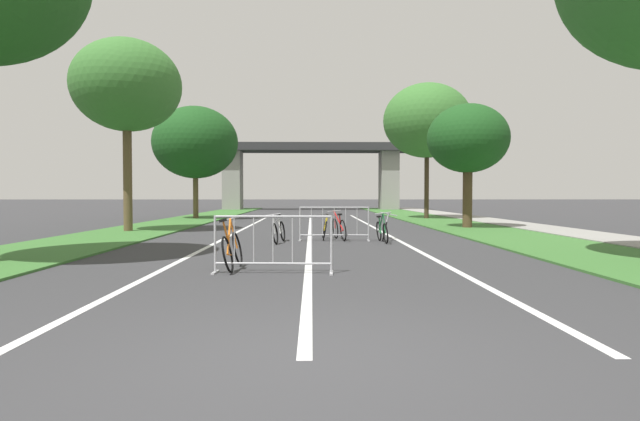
# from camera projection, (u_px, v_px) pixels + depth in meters

# --- Properties ---
(ground_plane) EXTENTS (300.00, 300.00, 0.00)m
(ground_plane) POSITION_uv_depth(u_px,v_px,m) (304.00, 361.00, 4.47)
(ground_plane) COLOR #333335
(grass_verge_left) EXTENTS (3.36, 54.18, 0.05)m
(grass_verge_left) POSITION_uv_depth(u_px,v_px,m) (178.00, 222.00, 26.52)
(grass_verge_left) COLOR #386B2D
(grass_verge_left) RESTS_ON ground
(grass_verge_right) EXTENTS (3.36, 54.18, 0.05)m
(grass_verge_right) POSITION_uv_depth(u_px,v_px,m) (441.00, 222.00, 26.73)
(grass_verge_right) COLOR #386B2D
(grass_verge_right) RESTS_ON ground
(sidewalk_path_right) EXTENTS (2.20, 54.18, 0.08)m
(sidewalk_path_right) POSITION_uv_depth(u_px,v_px,m) (495.00, 222.00, 26.77)
(sidewalk_path_right) COLOR gray
(sidewalk_path_right) RESTS_ON ground
(lane_stripe_center) EXTENTS (0.14, 31.35, 0.01)m
(lane_stripe_center) POSITION_uv_depth(u_px,v_px,m) (310.00, 231.00, 20.13)
(lane_stripe_center) COLOR silver
(lane_stripe_center) RESTS_ON ground
(lane_stripe_right_lane) EXTENTS (0.14, 31.35, 0.01)m
(lane_stripe_right_lane) POSITION_uv_depth(u_px,v_px,m) (381.00, 231.00, 20.18)
(lane_stripe_right_lane) COLOR silver
(lane_stripe_right_lane) RESTS_ON ground
(lane_stripe_left_lane) EXTENTS (0.14, 31.35, 0.01)m
(lane_stripe_left_lane) POSITION_uv_depth(u_px,v_px,m) (238.00, 232.00, 20.09)
(lane_stripe_left_lane) COLOR silver
(lane_stripe_left_lane) RESTS_ON ground
(overpass_bridge) EXTENTS (19.54, 3.81, 6.18)m
(overpass_bridge) POSITION_uv_depth(u_px,v_px,m) (311.00, 163.00, 49.09)
(overpass_bridge) COLOR #2D2D30
(overpass_bridge) RESTS_ON ground
(tree_left_oak_near) EXTENTS (4.07, 4.07, 7.28)m
(tree_left_oak_near) POSITION_uv_depth(u_px,v_px,m) (127.00, 86.00, 19.70)
(tree_left_oak_near) COLOR brown
(tree_left_oak_near) RESTS_ON ground
(tree_left_pine_near) EXTENTS (4.93, 4.93, 6.56)m
(tree_left_pine_near) POSITION_uv_depth(u_px,v_px,m) (195.00, 143.00, 30.42)
(tree_left_pine_near) COLOR brown
(tree_left_pine_near) RESTS_ON ground
(tree_right_oak_mid) EXTENTS (3.39, 3.39, 5.22)m
(tree_right_oak_mid) POSITION_uv_depth(u_px,v_px,m) (468.00, 139.00, 21.84)
(tree_right_oak_mid) COLOR #4C3823
(tree_right_oak_mid) RESTS_ON ground
(tree_right_pine_far) EXTENTS (5.05, 5.05, 7.85)m
(tree_right_pine_far) POSITION_uv_depth(u_px,v_px,m) (427.00, 121.00, 30.20)
(tree_right_pine_far) COLOR #3D2D1E
(tree_right_pine_far) RESTS_ON ground
(crowd_barrier_nearest) EXTENTS (2.19, 0.54, 1.05)m
(crowd_barrier_nearest) POSITION_uv_depth(u_px,v_px,m) (273.00, 245.00, 9.42)
(crowd_barrier_nearest) COLOR #ADADB2
(crowd_barrier_nearest) RESTS_ON ground
(crowd_barrier_second) EXTENTS (2.19, 0.54, 1.05)m
(crowd_barrier_second) POSITION_uv_depth(u_px,v_px,m) (334.00, 224.00, 16.06)
(crowd_barrier_second) COLOR #ADADB2
(crowd_barrier_second) RESTS_ON ground
(bicycle_white_0) EXTENTS (0.55, 1.70, 0.89)m
(bicycle_white_0) POSITION_uv_depth(u_px,v_px,m) (279.00, 231.00, 15.49)
(bicycle_white_0) COLOR black
(bicycle_white_0) RESTS_ON ground
(bicycle_red_1) EXTENTS (0.57, 1.65, 0.93)m
(bicycle_red_1) POSITION_uv_depth(u_px,v_px,m) (339.00, 228.00, 16.42)
(bicycle_red_1) COLOR black
(bicycle_red_1) RESTS_ON ground
(bicycle_green_2) EXTENTS (0.47, 1.57, 0.93)m
(bicycle_green_2) POSITION_uv_depth(u_px,v_px,m) (382.00, 231.00, 15.57)
(bicycle_green_2) COLOR black
(bicycle_green_2) RESTS_ON ground
(bicycle_orange_3) EXTENTS (0.46, 1.75, 1.00)m
(bicycle_orange_3) POSITION_uv_depth(u_px,v_px,m) (232.00, 249.00, 9.97)
(bicycle_orange_3) COLOR black
(bicycle_orange_3) RESTS_ON ground
(bicycle_yellow_4) EXTENTS (0.55, 1.64, 0.85)m
(bicycle_yellow_4) POSITION_uv_depth(u_px,v_px,m) (325.00, 228.00, 16.66)
(bicycle_yellow_4) COLOR black
(bicycle_yellow_4) RESTS_ON ground
(bicycle_silver_5) EXTENTS (0.53, 1.68, 0.90)m
(bicycle_silver_5) POSITION_uv_depth(u_px,v_px,m) (385.00, 229.00, 16.45)
(bicycle_silver_5) COLOR black
(bicycle_silver_5) RESTS_ON ground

